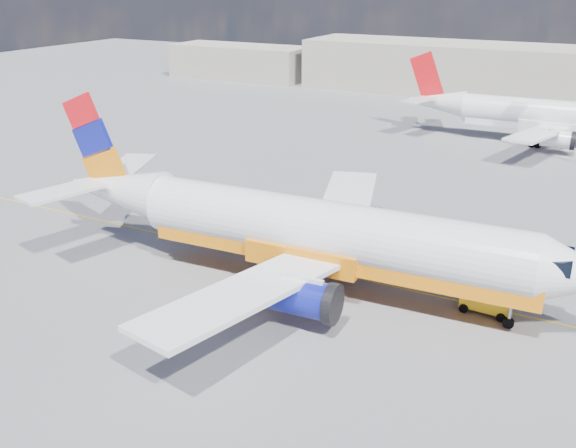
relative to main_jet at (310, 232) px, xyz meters
The scene contains 8 objects.
ground 6.13m from the main_jet, behind, with size 240.00×240.00×0.00m, color slate.
taxi_line 6.57m from the main_jet, 153.34° to the left, with size 70.00×0.15×0.01m, color gold.
terminal_main 74.43m from the main_jet, 89.87° to the left, with size 70.00×14.00×8.00m, color #B1AB98.
terminal_annex 87.09m from the main_jet, 124.90° to the left, with size 26.00×10.00×6.00m, color #B1AB98.
main_jet is the anchor object (origin of this frame).
second_jet 46.32m from the main_jet, 79.77° to the left, with size 32.52×25.72×9.86m.
gse_tug 11.10m from the main_jet, 10.21° to the left, with size 2.89×1.86×2.00m.
traffic_cone 4.35m from the main_jet, 82.44° to the left, with size 0.36×0.36×0.51m.
Camera 1 is at (20.92, -32.54, 18.75)m, focal length 40.00 mm.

